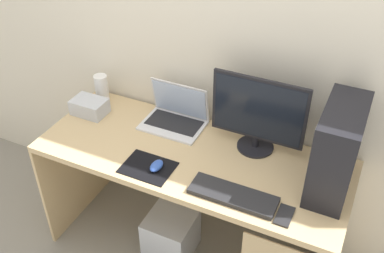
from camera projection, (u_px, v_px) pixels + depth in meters
The scene contains 13 objects.
ground_plane at pixel (192, 248), 2.84m from camera, with size 8.00×8.00×0.00m, color gray.
wall_back at pixel (223, 35), 2.34m from camera, with size 4.00×0.05×2.60m.
desk at pixel (195, 177), 2.45m from camera, with size 1.66×0.65×0.77m.
pc_tower at pixel (337, 150), 2.06m from camera, with size 0.18×0.41×0.44m, color black.
monitor at pixel (258, 115), 2.29m from camera, with size 0.50×0.20×0.43m.
laptop at pixel (175, 116), 2.58m from camera, with size 0.35×0.24×0.24m.
speaker at pixel (102, 88), 2.76m from camera, with size 0.08×0.08×0.17m, color white.
projector at pixel (90, 107), 2.66m from camera, with size 0.20×0.14×0.09m, color #B7BCC6.
keyboard at pixel (233, 195), 2.12m from camera, with size 0.42×0.14×0.02m, color #232326.
mousepad at pixel (148, 167), 2.29m from camera, with size 0.26×0.20×0.01m, color black.
mouse_left at pixel (157, 166), 2.27m from camera, with size 0.06×0.10×0.03m, color #2D51B2.
cell_phone at pixel (284, 216), 2.02m from camera, with size 0.07×0.13×0.01m, color #232326.
subwoofer at pixel (171, 234), 2.75m from camera, with size 0.28×0.28×0.28m, color #B7BCC6.
Camera 1 is at (0.78, -1.66, 2.30)m, focal length 42.12 mm.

